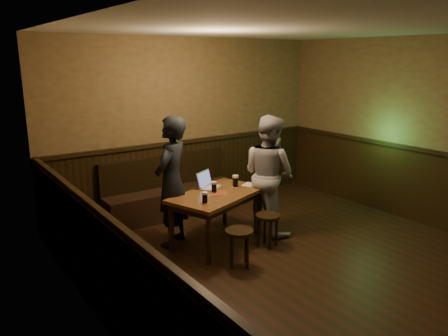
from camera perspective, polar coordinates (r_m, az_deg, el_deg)
room at (r=5.18m, az=11.30°, el=-0.29°), size 5.04×6.04×2.84m
bench at (r=7.08m, az=-7.01°, el=-3.67°), size 2.20×0.50×0.95m
pub_table at (r=5.88m, az=-0.86°, el=-4.16°), size 1.51×1.16×0.72m
stool_left at (r=5.33m, az=2.00°, el=-9.01°), size 0.41×0.41×0.47m
stool_right at (r=5.90m, az=5.74°, el=-6.91°), size 0.43×0.43×0.45m
pint_left at (r=5.43m, az=-2.51°, el=-3.89°), size 0.09×0.09×0.15m
pint_mid at (r=5.86m, az=-1.31°, el=-2.50°), size 0.10×0.10×0.15m
pint_right at (r=6.10m, az=1.50°, el=-1.72°), size 0.11×0.11×0.17m
laptop at (r=6.07m, az=-2.10°, el=-2.07°), size 0.41×0.38×0.23m
menu at (r=6.25m, az=3.26°, el=-2.15°), size 0.26×0.23×0.00m
person_suit at (r=5.82m, az=-6.86°, el=-1.79°), size 0.76×0.72×1.75m
person_grey at (r=6.26m, az=5.86°, el=-0.86°), size 0.73×0.89×1.71m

